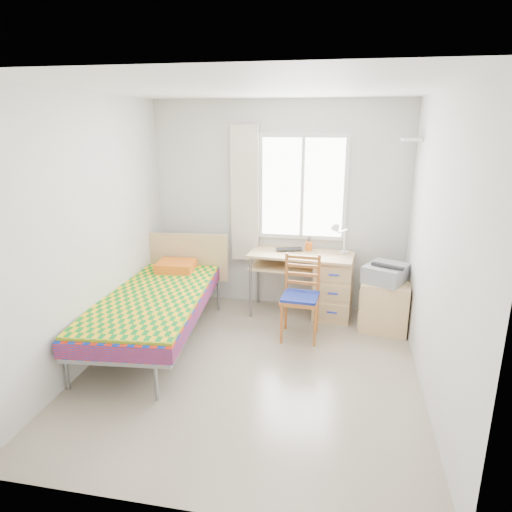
{
  "coord_description": "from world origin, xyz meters",
  "views": [
    {
      "loc": [
        0.81,
        -3.91,
        2.35
      ],
      "look_at": [
        -0.06,
        0.55,
        0.99
      ],
      "focal_mm": 32.0,
      "sensor_mm": 36.0,
      "label": 1
    }
  ],
  "objects": [
    {
      "name": "pen_cup",
      "position": [
        0.41,
        1.6,
        0.84
      ],
      "size": [
        0.1,
        0.1,
        0.11
      ],
      "primitive_type": "cylinder",
      "rotation": [
        0.0,
        0.0,
        -0.28
      ],
      "color": "#FE601C",
      "rests_on": "desk"
    },
    {
      "name": "desk",
      "position": [
        0.67,
        1.46,
        0.43
      ],
      "size": [
        1.3,
        0.68,
        0.79
      ],
      "rotation": [
        0.0,
        0.0,
        -0.08
      ],
      "color": "tan",
      "rests_on": "floor"
    },
    {
      "name": "wall_back",
      "position": [
        0.0,
        1.75,
        1.3
      ],
      "size": [
        3.2,
        0.0,
        3.2
      ],
      "primitive_type": "plane",
      "rotation": [
        1.57,
        0.0,
        0.0
      ],
      "color": "silver",
      "rests_on": "ground"
    },
    {
      "name": "laptop",
      "position": [
        0.18,
        1.5,
        0.8
      ],
      "size": [
        0.38,
        0.29,
        0.03
      ],
      "primitive_type": "imported",
      "rotation": [
        0.0,
        0.0,
        0.26
      ],
      "color": "black",
      "rests_on": "desk"
    },
    {
      "name": "printer",
      "position": [
        1.32,
        1.19,
        0.69
      ],
      "size": [
        0.57,
        0.6,
        0.2
      ],
      "rotation": [
        0.0,
        0.0,
        -0.47
      ],
      "color": "#A0A2A8",
      "rests_on": "cabinet"
    },
    {
      "name": "window",
      "position": [
        0.3,
        1.73,
        1.55
      ],
      "size": [
        1.1,
        0.04,
        1.3
      ],
      "color": "white",
      "rests_on": "wall_back"
    },
    {
      "name": "floating_shelf",
      "position": [
        1.49,
        1.4,
        2.15
      ],
      "size": [
        0.2,
        0.32,
        0.03
      ],
      "primitive_type": "cube",
      "color": "white",
      "rests_on": "wall_right"
    },
    {
      "name": "cabinet",
      "position": [
        1.34,
        1.18,
        0.29
      ],
      "size": [
        0.6,
        0.55,
        0.59
      ],
      "rotation": [
        0.0,
        0.0,
        -0.14
      ],
      "color": "tan",
      "rests_on": "floor"
    },
    {
      "name": "bed",
      "position": [
        -1.13,
        0.42,
        0.47
      ],
      "size": [
        1.23,
        2.32,
        0.97
      ],
      "rotation": [
        0.0,
        0.0,
        0.09
      ],
      "color": "gray",
      "rests_on": "floor"
    },
    {
      "name": "wall_left",
      "position": [
        -1.6,
        0.0,
        1.3
      ],
      "size": [
        0.0,
        3.5,
        3.5
      ],
      "primitive_type": "plane",
      "rotation": [
        1.57,
        0.0,
        1.57
      ],
      "color": "silver",
      "rests_on": "ground"
    },
    {
      "name": "ceiling",
      "position": [
        0.0,
        0.0,
        2.6
      ],
      "size": [
        3.5,
        3.5,
        0.0
      ],
      "primitive_type": "plane",
      "rotation": [
        3.14,
        0.0,
        0.0
      ],
      "color": "white",
      "rests_on": "wall_back"
    },
    {
      "name": "curtain",
      "position": [
        -0.42,
        1.68,
        1.45
      ],
      "size": [
        0.35,
        0.05,
        1.7
      ],
      "primitive_type": "cube",
      "color": "white",
      "rests_on": "wall_back"
    },
    {
      "name": "book",
      "position": [
        0.14,
        1.45,
        0.59
      ],
      "size": [
        0.28,
        0.31,
        0.02
      ],
      "primitive_type": "imported",
      "rotation": [
        0.0,
        0.0,
        0.44
      ],
      "color": "gray",
      "rests_on": "desk"
    },
    {
      "name": "task_lamp",
      "position": [
        0.78,
        1.43,
        1.03
      ],
      "size": [
        0.22,
        0.32,
        0.4
      ],
      "rotation": [
        0.0,
        0.0,
        -0.33
      ],
      "color": "white",
      "rests_on": "desk"
    },
    {
      "name": "wall_right",
      "position": [
        1.6,
        0.0,
        1.3
      ],
      "size": [
        0.0,
        3.5,
        3.5
      ],
      "primitive_type": "plane",
      "rotation": [
        1.57,
        0.0,
        -1.57
      ],
      "color": "silver",
      "rests_on": "ground"
    },
    {
      "name": "chair",
      "position": [
        0.4,
        0.82,
        0.52
      ],
      "size": [
        0.43,
        0.43,
        0.94
      ],
      "rotation": [
        0.0,
        0.0,
        -0.07
      ],
      "color": "#A14C1F",
      "rests_on": "floor"
    },
    {
      "name": "floor",
      "position": [
        0.0,
        0.0,
        0.0
      ],
      "size": [
        3.5,
        3.5,
        0.0
      ],
      "primitive_type": "plane",
      "color": "#BCAD93",
      "rests_on": "ground"
    }
  ]
}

